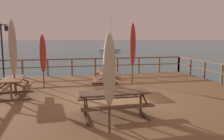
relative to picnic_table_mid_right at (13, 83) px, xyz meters
The scene contains 12 objects.
ground_plane 4.42m from the picnic_table_mid_right, 15.25° to the right, with size 600.00×600.00×0.00m, color #2D5B6B.
wooden_deck 4.35m from the picnic_table_mid_right, 15.25° to the right, with size 12.33×12.36×0.61m, color brown.
railing_waterside_far 6.41m from the picnic_table_mid_right, 50.00° to the left, with size 12.13×0.10×1.09m.
picnic_table_mid_right is the anchor object (origin of this frame).
picnic_table_back_left 4.76m from the picnic_table_mid_right, 42.71° to the right, with size 2.16×1.45×0.78m.
picnic_table_mid_centre 4.27m from the picnic_table_mid_right, 14.40° to the left, with size 1.44×1.82×0.78m.
patio_umbrella_tall_back_left 1.44m from the picnic_table_mid_right, ahead, with size 0.32×0.32×3.13m.
patio_umbrella_tall_mid_left 6.02m from the picnic_table_mid_right, 15.84° to the left, with size 0.32×0.32×3.16m.
patio_umbrella_tall_mid_right 5.53m from the picnic_table_mid_right, 55.15° to the right, with size 0.32×0.32×2.52m.
patio_umbrella_short_mid 2.20m from the picnic_table_mid_right, 55.30° to the left, with size 0.32×0.32×2.57m.
lamp_post_hooked 4.66m from the picnic_table_mid_right, 106.01° to the left, with size 0.54×0.53×3.20m.
sailboat_distant 40.84m from the picnic_table_mid_right, 72.45° to the left, with size 6.22×3.47×7.72m.
Camera 1 is at (-2.16, -8.79, 3.01)m, focal length 36.75 mm.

